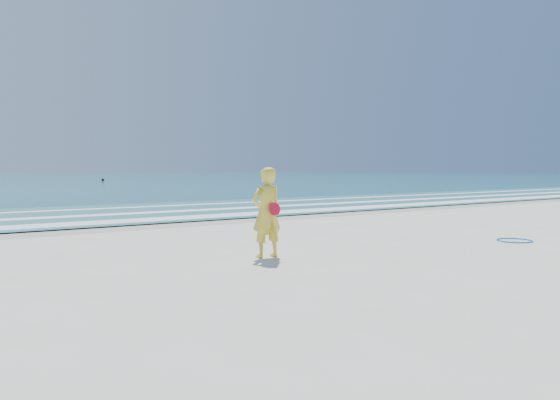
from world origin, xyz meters
TOP-DOWN VIEW (x-y plane):
  - ground at (0.00, 0.00)m, footprint 400.00×400.00m
  - wet_sand at (0.00, 9.00)m, footprint 400.00×2.40m
  - shallow at (0.00, 14.00)m, footprint 400.00×10.00m
  - foam_near at (0.00, 10.30)m, footprint 400.00×1.40m
  - foam_mid at (0.00, 13.20)m, footprint 400.00×0.90m
  - foam_far at (0.00, 16.50)m, footprint 400.00×0.60m
  - hoop at (4.65, -0.12)m, footprint 1.12×1.12m
  - buoy at (16.44, 69.71)m, footprint 0.39×0.39m
  - woman at (-1.91, 1.46)m, footprint 0.69×0.46m

SIDE VIEW (x-z plane):
  - ground at x=0.00m, z-range 0.00..0.00m
  - wet_sand at x=0.00m, z-range 0.00..0.00m
  - hoop at x=4.65m, z-range 0.00..0.03m
  - shallow at x=0.00m, z-range 0.04..0.05m
  - foam_near at x=0.00m, z-range 0.05..0.06m
  - foam_mid at x=0.00m, z-range 0.05..0.06m
  - foam_far at x=0.00m, z-range 0.05..0.06m
  - buoy at x=16.44m, z-range 0.04..0.43m
  - woman at x=-1.91m, z-range 0.00..1.87m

